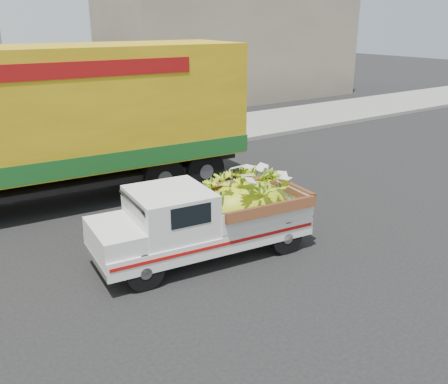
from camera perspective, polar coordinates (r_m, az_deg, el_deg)
ground at (r=8.83m, az=-9.17°, el=-10.91°), size 100.00×100.00×0.00m
curb at (r=15.50m, az=-21.89°, el=1.66°), size 60.00×0.25×0.15m
sidewalk at (r=17.48m, az=-23.61°, el=3.32°), size 60.00×4.00×0.14m
building_right at (r=29.19m, az=0.89°, el=16.57°), size 14.00×6.00×6.00m
pickup_truck at (r=9.65m, az=-0.78°, el=-2.73°), size 4.31×1.99×1.46m
semi_trailer at (r=12.51m, az=-24.09°, el=7.12°), size 12.04×3.45×3.80m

